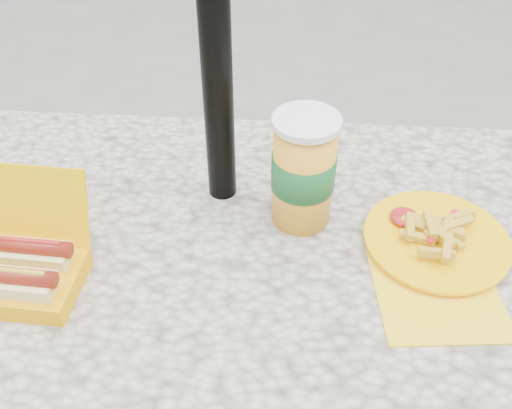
# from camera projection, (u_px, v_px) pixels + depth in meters

# --- Properties ---
(picnic_table) EXTENTS (1.20, 0.80, 0.75)m
(picnic_table) POSITION_uv_depth(u_px,v_px,m) (215.00, 296.00, 1.00)
(picnic_table) COLOR beige
(picnic_table) RESTS_ON ground
(umbrella_pole) EXTENTS (0.05, 0.05, 2.20)m
(umbrella_pole) POSITION_uv_depth(u_px,v_px,m) (213.00, 5.00, 0.82)
(umbrella_pole) COLOR black
(umbrella_pole) RESTS_ON ground
(hotdog_box) EXTENTS (0.21, 0.19, 0.16)m
(hotdog_box) POSITION_uv_depth(u_px,v_px,m) (14.00, 268.00, 0.86)
(hotdog_box) COLOR #FEBC00
(hotdog_box) RESTS_ON picnic_table
(fries_plate) EXTENTS (0.24, 0.33, 0.05)m
(fries_plate) POSITION_uv_depth(u_px,v_px,m) (436.00, 242.00, 0.93)
(fries_plate) COLOR yellow
(fries_plate) RESTS_ON picnic_table
(soda_cup) EXTENTS (0.11, 0.11, 0.20)m
(soda_cup) POSITION_uv_depth(u_px,v_px,m) (303.00, 171.00, 0.93)
(soda_cup) COLOR #FDA525
(soda_cup) RESTS_ON picnic_table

